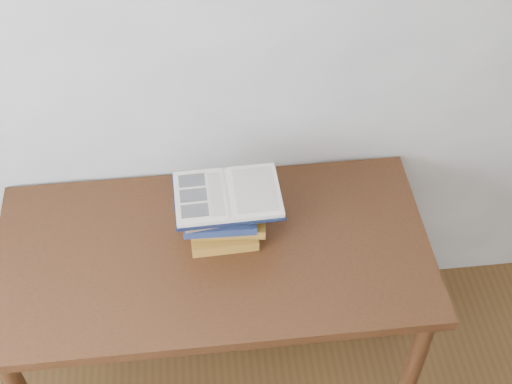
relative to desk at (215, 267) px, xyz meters
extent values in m
cube|color=silver|center=(-0.03, 0.37, 0.64)|extent=(3.50, 0.04, 2.60)
cube|color=#442011|center=(0.00, 0.00, 0.08)|extent=(1.42, 0.71, 0.04)
cylinder|color=#442011|center=(0.65, -0.30, -0.30)|extent=(0.06, 0.06, 0.72)
cylinder|color=#442011|center=(-0.65, 0.30, -0.30)|extent=(0.06, 0.06, 0.72)
cylinder|color=#442011|center=(0.65, 0.30, -0.30)|extent=(0.06, 0.06, 0.72)
cube|color=#945921|center=(0.04, 0.06, 0.12)|extent=(0.22, 0.18, 0.04)
cube|color=#945921|center=(0.03, 0.07, 0.15)|extent=(0.21, 0.15, 0.03)
cube|color=#945921|center=(0.05, 0.07, 0.18)|extent=(0.27, 0.19, 0.03)
cube|color=#1A1C4E|center=(0.03, 0.05, 0.21)|extent=(0.23, 0.17, 0.03)
cube|color=#97884E|center=(0.03, 0.07, 0.24)|extent=(0.26, 0.20, 0.03)
cube|color=black|center=(0.06, 0.08, 0.26)|extent=(0.35, 0.24, 0.01)
cube|color=beige|center=(-0.03, 0.08, 0.27)|extent=(0.17, 0.23, 0.02)
cube|color=beige|center=(0.14, 0.08, 0.27)|extent=(0.17, 0.23, 0.02)
cylinder|color=beige|center=(0.06, 0.08, 0.27)|extent=(0.02, 0.23, 0.01)
cube|color=black|center=(-0.05, 0.14, 0.28)|extent=(0.09, 0.06, 0.00)
cube|color=black|center=(-0.05, 0.08, 0.28)|extent=(0.09, 0.06, 0.00)
cube|color=black|center=(-0.05, 0.01, 0.28)|extent=(0.09, 0.06, 0.00)
cube|color=beige|center=(0.02, 0.08, 0.28)|extent=(0.05, 0.19, 0.00)
cube|color=beige|center=(0.15, 0.08, 0.28)|extent=(0.13, 0.19, 0.00)
camera|label=1|loc=(-0.02, -1.43, 1.94)|focal=50.00mm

